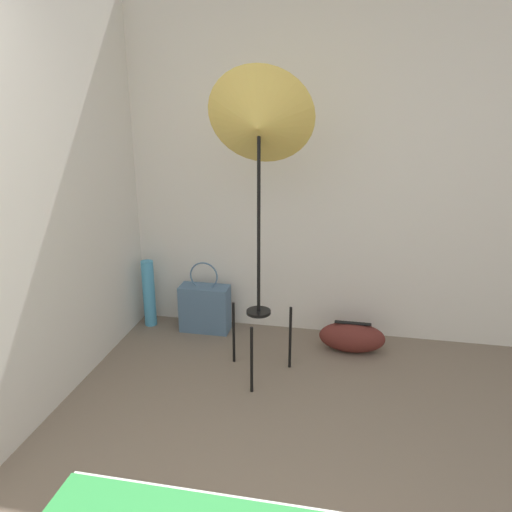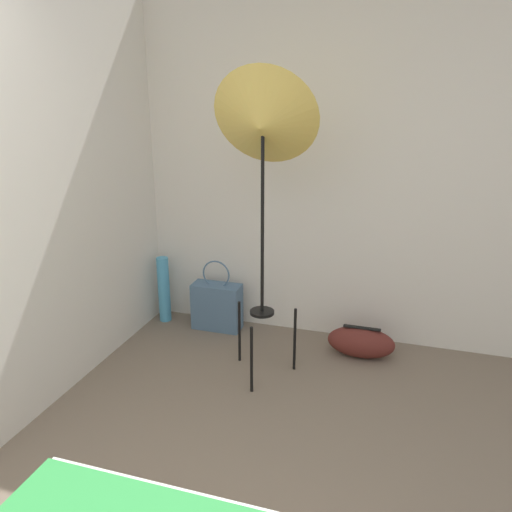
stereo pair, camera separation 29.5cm
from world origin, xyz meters
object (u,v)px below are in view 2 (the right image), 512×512
at_px(paper_roll, 164,289).
at_px(tote_bag, 217,306).
at_px(photo_umbrella, 263,127).
at_px(duffel_bag, 361,342).

bearing_deg(paper_roll, tote_bag, -1.29).
distance_m(tote_bag, paper_roll, 0.49).
bearing_deg(photo_umbrella, tote_bag, 134.38).
xyz_separation_m(photo_umbrella, duffel_bag, (0.63, 0.44, -1.54)).
height_order(photo_umbrella, tote_bag, photo_umbrella).
distance_m(photo_umbrella, paper_roll, 1.81).
bearing_deg(paper_roll, photo_umbrella, -29.08).
relative_size(photo_umbrella, tote_bag, 3.43).
xyz_separation_m(tote_bag, duffel_bag, (1.17, -0.12, -0.08)).
bearing_deg(paper_roll, duffel_bag, -4.61).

